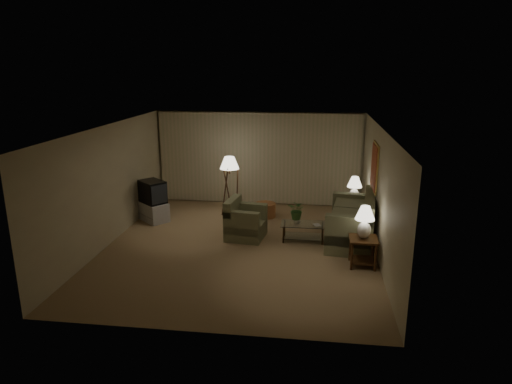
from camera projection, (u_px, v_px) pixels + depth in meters
ground at (240, 246)px, 10.37m from camera, size 7.00×7.00×0.00m
room_shell at (250, 158)px, 11.34m from camera, size 6.04×7.02×2.72m
sofa at (351, 223)px, 10.56m from camera, size 2.26×1.50×0.89m
armchair at (246, 223)px, 10.80m from camera, size 1.11×1.08×0.75m
side_table_near at (363, 247)px, 9.26m from camera, size 0.56×0.56×0.60m
side_table_far at (353, 209)px, 11.75m from camera, size 0.48×0.40×0.60m
table_lamp_near at (365, 219)px, 9.10m from camera, size 0.39×0.39×0.68m
table_lamp_far at (355, 187)px, 11.59m from camera, size 0.38×0.38×0.65m
coffee_table at (303, 229)px, 10.65m from camera, size 1.04×0.56×0.41m
tv_cabinet at (154, 211)px, 12.03m from camera, size 1.31×1.31×0.50m
crt_tv at (153, 192)px, 11.88m from camera, size 1.16×1.16×0.58m
floor_lamp at (230, 184)px, 12.41m from camera, size 0.52×0.52×1.61m
ottoman at (265, 210)px, 12.36m from camera, size 0.68×0.68×0.38m
vase at (297, 220)px, 10.61m from camera, size 0.21×0.21×0.17m
flowers at (297, 207)px, 10.52m from camera, size 0.52×0.49×0.45m
book at (314, 225)px, 10.48m from camera, size 0.21×0.24×0.02m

